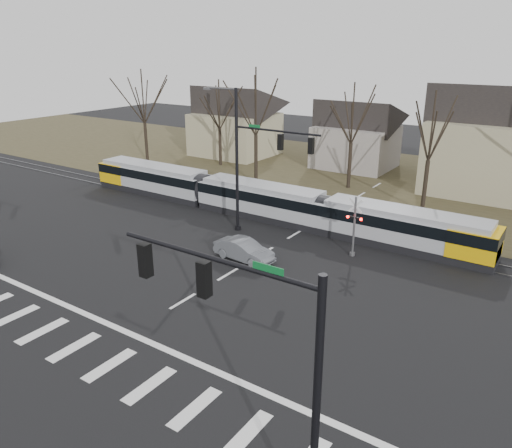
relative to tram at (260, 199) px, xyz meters
The scene contains 15 objects.
ground 16.64m from the tram, 74.85° to the right, with size 140.00×140.00×0.00m, color black.
grass_verge 16.64m from the tram, 74.85° to the left, with size 140.00×28.00×0.01m, color #38331E.
crosswalk 20.51m from the tram, 77.78° to the right, with size 27.00×2.60×0.01m.
stop_line 18.38m from the tram, 76.32° to the right, with size 28.00×0.35×0.01m, color silver.
lane_dashes 4.57m from the tram, ahead, with size 0.18×30.00×0.01m.
rail_pair 4.56m from the tram, ahead, with size 90.00×1.52×0.06m.
tram is the anchor object (origin of this frame).
sedan 8.70m from the tram, 63.17° to the right, with size 4.20×1.75×1.35m, color slate.
signal_pole_near_right 26.58m from the tram, 56.71° to the right, with size 6.72×0.44×8.00m.
signal_pole_far 5.83m from the tram, 61.20° to the right, with size 9.28×0.44×10.20m.
rail_crossing_signal 9.88m from the tram, 18.96° to the right, with size 1.08×0.36×4.00m.
tree_row 12.36m from the tram, 57.66° to the left, with size 59.20×7.20×10.00m.
house_a 24.05m from the tram, 131.04° to the left, with size 9.72×8.64×8.60m.
house_b 20.17m from the tram, 91.91° to the left, with size 8.64×7.56×7.65m.
house_c 21.93m from the tram, 51.90° to the left, with size 10.80×8.64×10.10m.
Camera 1 is at (16.52, -15.43, 12.98)m, focal length 35.00 mm.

